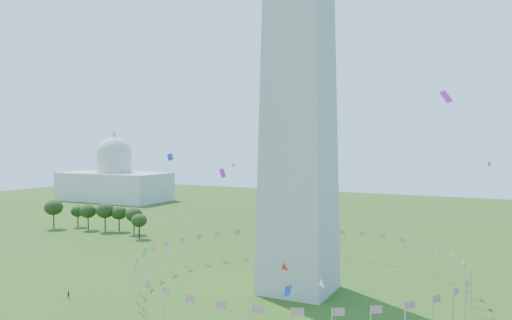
{
  "coord_description": "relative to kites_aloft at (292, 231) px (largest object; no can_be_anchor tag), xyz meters",
  "views": [
    {
      "loc": [
        46.32,
        -66.0,
        37.35
      ],
      "look_at": [
        -4.49,
        35.0,
        33.4
      ],
      "focal_mm": 35.0,
      "sensor_mm": 36.0,
      "label": 1
    }
  ],
  "objects": [
    {
      "name": "kites_aloft",
      "position": [
        0.0,
        0.0,
        0.0
      ],
      "size": [
        95.06,
        69.78,
        36.81
      ],
      "color": "red",
      "rests_on": "ground"
    },
    {
      "name": "capitol_building",
      "position": [
        -189.5,
        157.48,
        2.76
      ],
      "size": [
        70.0,
        35.0,
        46.0
      ],
      "primitive_type": null,
      "color": "beige",
      "rests_on": "ground"
    },
    {
      "name": "tree_line_west",
      "position": [
        -116.85,
        68.21,
        -14.77
      ],
      "size": [
        55.35,
        15.17,
        12.24
      ],
      "color": "#294416",
      "rests_on": "ground"
    },
    {
      "name": "flag_ring",
      "position": [
        -9.5,
        27.48,
        -15.74
      ],
      "size": [
        80.24,
        80.24,
        9.0
      ],
      "color": "silver",
      "rests_on": "ground"
    }
  ]
}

